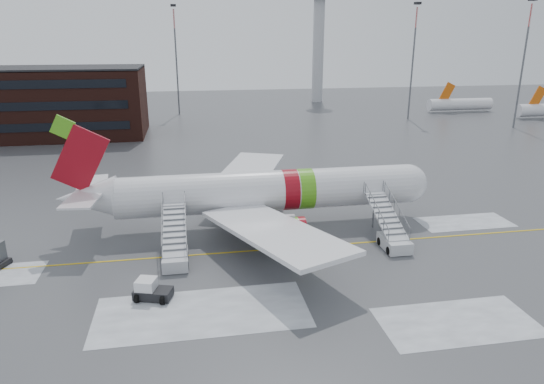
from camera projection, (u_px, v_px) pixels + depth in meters
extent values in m
plane|color=#494C4F|center=(267.00, 245.00, 42.37)|extent=(260.00, 260.00, 0.00)
cylinder|color=white|center=(268.00, 191.00, 45.75)|extent=(28.00, 3.80, 3.80)
sphere|color=white|center=(407.00, 183.00, 48.07)|extent=(3.80, 3.80, 3.80)
cube|color=black|center=(418.00, 178.00, 48.09)|extent=(1.09, 1.60, 0.97)
cone|color=white|center=(86.00, 198.00, 42.97)|extent=(5.20, 3.72, 3.72)
cube|color=maroon|center=(80.00, 159.00, 41.87)|extent=(5.27, 0.30, 6.09)
cube|color=#53AA1B|center=(63.00, 127.00, 40.83)|extent=(2.16, 0.26, 2.16)
cube|color=white|center=(93.00, 182.00, 45.24)|extent=(3.07, 4.85, 0.18)
cube|color=white|center=(82.00, 200.00, 40.36)|extent=(3.07, 4.85, 0.18)
cube|color=white|center=(247.00, 173.00, 53.74)|extent=(10.72, 15.97, 1.13)
cube|color=white|center=(274.00, 231.00, 37.80)|extent=(10.72, 15.97, 1.13)
cylinder|color=white|center=(265.00, 193.00, 51.31)|extent=(3.40, 2.10, 2.10)
cylinder|color=white|center=(284.00, 230.00, 41.55)|extent=(3.40, 2.10, 2.10)
cylinder|color=#595B60|center=(386.00, 209.00, 48.53)|extent=(0.20, 0.20, 1.80)
cylinder|color=black|center=(386.00, 213.00, 48.67)|extent=(0.90, 0.56, 0.90)
cylinder|color=black|center=(260.00, 213.00, 48.85)|extent=(0.90, 0.56, 0.90)
cylinder|color=black|center=(267.00, 230.00, 44.35)|extent=(0.90, 0.56, 0.90)
cube|color=silver|center=(394.00, 243.00, 41.41)|extent=(2.00, 3.20, 1.00)
cube|color=silver|center=(386.00, 216.00, 42.87)|extent=(1.90, 5.87, 2.52)
cube|color=silver|center=(373.00, 192.00, 45.61)|extent=(1.90, 1.40, 0.15)
cylinder|color=#595B60|center=(374.00, 211.00, 45.75)|extent=(0.16, 0.16, 3.40)
cylinder|color=black|center=(389.00, 251.00, 40.39)|extent=(0.25, 0.70, 0.70)
cylinder|color=black|center=(399.00, 240.00, 42.56)|extent=(0.25, 0.70, 0.70)
cube|color=#B9BBC1|center=(175.00, 259.00, 38.37)|extent=(2.00, 3.20, 1.00)
cube|color=#B9BBC1|center=(174.00, 230.00, 39.82)|extent=(1.90, 5.87, 2.52)
cube|color=#B9BBC1|center=(174.00, 203.00, 42.56)|extent=(1.90, 1.40, 0.15)
cylinder|color=#595B60|center=(175.00, 223.00, 42.70)|extent=(0.16, 0.16, 3.40)
cylinder|color=black|center=(163.00, 268.00, 37.34)|extent=(0.25, 0.70, 0.70)
cylinder|color=black|center=(187.00, 255.00, 39.51)|extent=(0.25, 0.70, 0.70)
cube|color=black|center=(153.00, 293.00, 33.56)|extent=(2.84, 2.07, 0.64)
cube|color=silver|center=(146.00, 285.00, 33.43)|extent=(1.60, 1.60, 0.82)
cube|color=black|center=(146.00, 280.00, 33.33)|extent=(1.40, 1.46, 0.14)
cylinder|color=black|center=(137.00, 298.00, 33.11)|extent=(0.45, 0.69, 0.64)
cylinder|color=black|center=(163.00, 300.00, 32.88)|extent=(0.45, 0.69, 0.64)
cylinder|color=black|center=(144.00, 289.00, 34.31)|extent=(0.45, 0.69, 0.64)
cylinder|color=black|center=(169.00, 291.00, 34.08)|extent=(0.45, 0.69, 0.64)
cylinder|color=black|center=(10.00, 259.00, 39.26)|extent=(0.30, 0.38, 0.33)
cylinder|color=#B2B5BA|center=(318.00, 50.00, 132.14)|extent=(3.00, 3.00, 28.00)
cylinder|color=#595B60|center=(412.00, 75.00, 104.52)|extent=(0.36, 0.36, 19.20)
cylinder|color=#CC7272|center=(416.00, 18.00, 101.00)|extent=(0.32, 0.32, 4.32)
cube|color=black|center=(418.00, 3.00, 100.12)|extent=(1.20, 1.20, 0.50)
cylinder|color=#595B60|center=(177.00, 72.00, 111.26)|extent=(0.36, 0.36, 19.20)
cylinder|color=#CC7272|center=(174.00, 19.00, 107.75)|extent=(0.32, 0.32, 4.32)
cube|color=black|center=(173.00, 5.00, 106.87)|extent=(1.20, 1.20, 0.50)
cylinder|color=#595B60|center=(521.00, 79.00, 94.04)|extent=(0.36, 0.36, 19.20)
cylinder|color=#CC7272|center=(530.00, 16.00, 90.52)|extent=(0.32, 0.32, 4.32)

